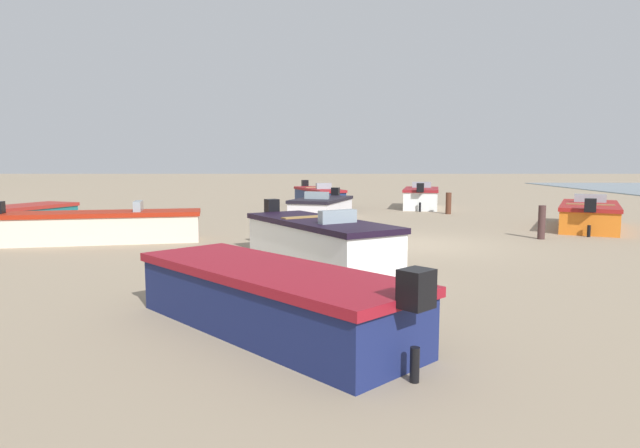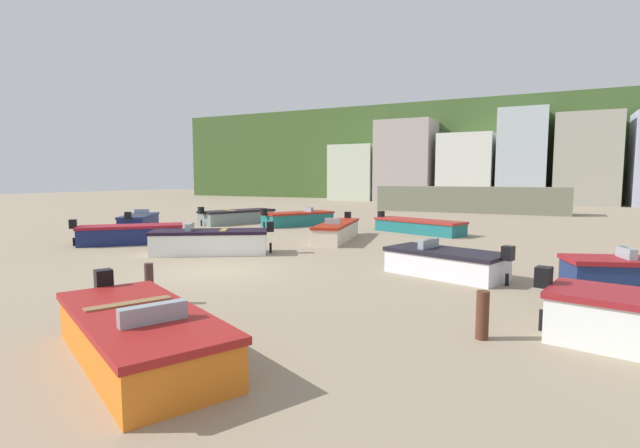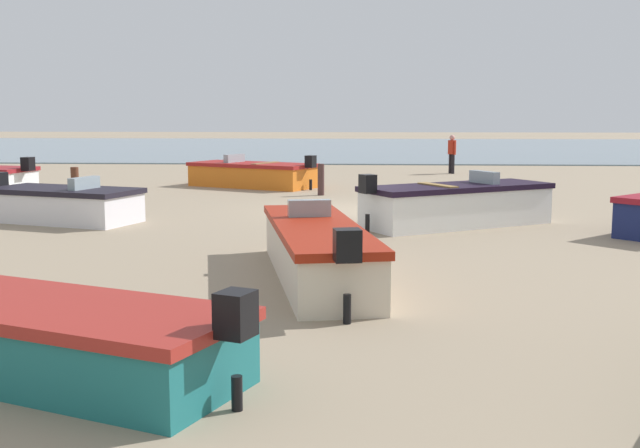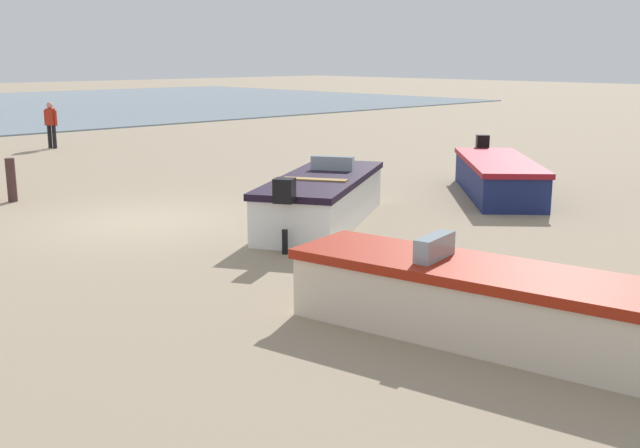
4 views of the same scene
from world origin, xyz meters
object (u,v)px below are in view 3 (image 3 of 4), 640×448
mooring_post_mid_beach (321,180)px  beach_walker_foreground (452,151)px  boat_teal_5 (9,332)px  boat_white_10 (64,204)px  boat_white_4 (456,205)px  mooring_post_near_water (75,182)px  boat_cream_2 (317,251)px  boat_orange_3 (253,175)px

mooring_post_mid_beach → beach_walker_foreground: size_ratio=0.60×
boat_teal_5 → boat_white_10: (3.53, -10.57, 0.04)m
boat_white_4 → mooring_post_near_water: (10.93, -5.50, -0.03)m
boat_white_4 → mooring_post_near_water: size_ratio=5.09×
mooring_post_mid_beach → boat_white_4: bearing=118.3°
boat_cream_2 → mooring_post_mid_beach: boat_cream_2 is taller
boat_white_10 → mooring_post_near_water: (1.74, -5.40, 0.04)m
boat_orange_3 → mooring_post_mid_beach: size_ratio=4.84×
boat_white_10 → mooring_post_mid_beach: size_ratio=4.03×
boat_teal_5 → mooring_post_near_water: 16.82m
mooring_post_near_water → boat_white_10: bearing=107.9°
mooring_post_near_water → boat_teal_5: bearing=108.3°
boat_cream_2 → mooring_post_near_water: boat_cream_2 is taller
boat_white_10 → boat_cream_2: bearing=64.6°
boat_cream_2 → beach_walker_foreground: beach_walker_foreground is taller
boat_orange_3 → mooring_post_near_water: size_ratio=5.19×
beach_walker_foreground → boat_orange_3: bearing=-75.4°
boat_white_10 → beach_walker_foreground: bearing=163.1°
boat_cream_2 → boat_orange_3: size_ratio=1.15×
boat_orange_3 → mooring_post_near_water: boat_orange_3 is taller
boat_cream_2 → boat_white_4: 6.57m
boat_white_10 → mooring_post_mid_beach: bearing=156.0°
boat_cream_2 → mooring_post_near_water: (8.11, -11.43, 0.01)m
boat_orange_3 → mooring_post_near_water: bearing=152.0°
boat_orange_3 → boat_white_10: 9.52m
boat_white_10 → mooring_post_near_water: boat_white_10 is taller
boat_cream_2 → boat_orange_3: (3.16, -14.99, -0.01)m
boat_cream_2 → beach_walker_foreground: size_ratio=3.37×
boat_orange_3 → boat_teal_5: size_ratio=0.89×
boat_teal_5 → mooring_post_near_water: size_ratio=5.86×
boat_cream_2 → boat_white_10: (6.37, -6.03, -0.03)m
boat_white_4 → mooring_post_mid_beach: boat_white_4 is taller
boat_white_4 → boat_white_10: size_ratio=1.18×
boat_white_10 → mooring_post_mid_beach: (-5.73, -6.35, 0.07)m
boat_orange_3 → boat_white_10: bearing=-173.5°
boat_orange_3 → boat_teal_5: (-0.33, 19.54, -0.05)m
boat_cream_2 → beach_walker_foreground: 21.81m
boat_orange_3 → mooring_post_near_water: 6.10m
mooring_post_near_water → boat_orange_3: bearing=-144.2°
boat_white_10 → mooring_post_mid_beach: 8.55m
boat_teal_5 → boat_cream_2: bearing=-10.2°
boat_orange_3 → boat_white_4: bearing=-120.4°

